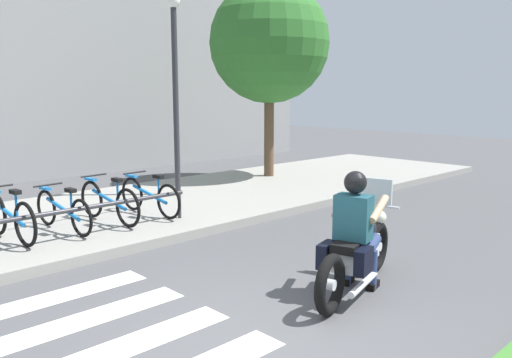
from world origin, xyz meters
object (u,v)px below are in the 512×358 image
(bicycle_2, at_px, (10,217))
(street_lamp, at_px, (175,79))
(motorcycle, at_px, (357,252))
(bicycle_4, at_px, (109,202))
(bike_rack, at_px, (52,215))
(tree_near_rack, at_px, (269,43))
(rider, at_px, (356,223))
(bicycle_3, at_px, (63,211))
(bicycle_5, at_px, (150,196))

(bicycle_2, xyz_separation_m, street_lamp, (3.85, 1.22, 2.09))
(motorcycle, bearing_deg, bicycle_4, 100.44)
(bicycle_2, height_order, bike_rack, bicycle_2)
(tree_near_rack, bearing_deg, street_lamp, -172.84)
(motorcycle, distance_m, tree_near_rack, 8.23)
(rider, bearing_deg, tree_near_rack, 52.21)
(motorcycle, relative_size, bicycle_3, 1.32)
(motorcycle, relative_size, bike_rack, 0.48)
(bicycle_3, bearing_deg, bicycle_4, -0.10)
(bicycle_3, height_order, tree_near_rack, tree_near_rack)
(bicycle_4, bearing_deg, bicycle_2, -179.98)
(rider, bearing_deg, bicycle_5, 89.36)
(bike_rack, xyz_separation_m, street_lamp, (3.46, 1.78, 2.03))
(bicycle_5, bearing_deg, rider, -90.64)
(street_lamp, bearing_deg, rider, -105.05)
(bicycle_4, relative_size, bicycle_5, 1.03)
(bicycle_4, xyz_separation_m, bike_rack, (-1.19, -0.55, 0.06))
(rider, relative_size, tree_near_rack, 0.29)
(bicycle_2, xyz_separation_m, tree_near_rack, (7.04, 1.62, 3.03))
(bicycle_3, bearing_deg, bike_rack, -125.48)
(rider, height_order, bicycle_2, rider)
(rider, bearing_deg, bicycle_4, 99.47)
(bike_rack, height_order, tree_near_rack, tree_near_rack)
(motorcycle, xyz_separation_m, bicycle_3, (-1.61, 4.44, 0.02))
(motorcycle, height_order, bicycle_4, motorcycle)
(motorcycle, bearing_deg, bike_rack, 117.32)
(bike_rack, bearing_deg, bicycle_3, 54.52)
(bicycle_2, bearing_deg, tree_near_rack, 12.98)
(bicycle_5, relative_size, street_lamp, 0.39)
(street_lamp, relative_size, tree_near_rack, 0.84)
(rider, height_order, bicycle_3, rider)
(bike_rack, relative_size, street_lamp, 1.06)
(bicycle_3, distance_m, bicycle_5, 1.59)
(street_lamp, distance_m, tree_near_rack, 3.35)
(bicycle_5, relative_size, bike_rack, 0.37)
(motorcycle, height_order, bike_rack, motorcycle)
(motorcycle, xyz_separation_m, tree_near_rack, (4.64, 6.06, 3.08))
(bicycle_2, xyz_separation_m, bicycle_3, (0.79, 0.00, -0.03))
(motorcycle, xyz_separation_m, bike_rack, (-2.01, 3.88, 0.11))
(bicycle_2, bearing_deg, bicycle_4, 0.02)
(bicycle_4, distance_m, street_lamp, 3.32)
(bicycle_3, relative_size, street_lamp, 0.39)
(rider, distance_m, bicycle_2, 5.04)
(rider, relative_size, bicycle_4, 0.85)
(bicycle_4, bearing_deg, rider, -80.53)
(bicycle_2, xyz_separation_m, bicycle_5, (2.38, 0.00, -0.02))
(bicycle_2, relative_size, bicycle_4, 0.94)
(bicycle_3, distance_m, street_lamp, 3.92)
(bicycle_3, xyz_separation_m, bicycle_5, (1.59, -0.00, 0.01))
(bicycle_3, relative_size, bicycle_4, 0.97)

